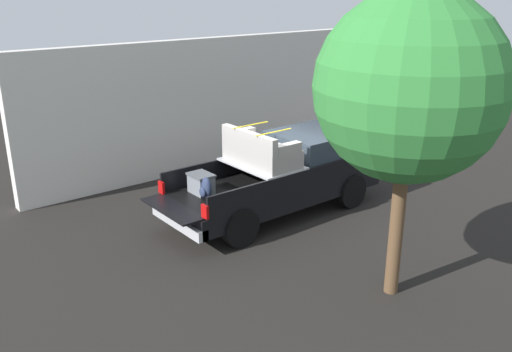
% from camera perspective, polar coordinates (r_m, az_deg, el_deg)
% --- Properties ---
extents(ground_plane, '(40.00, 40.00, 0.00)m').
position_cam_1_polar(ground_plane, '(13.43, 2.00, -3.89)').
color(ground_plane, black).
extents(pickup_truck, '(6.05, 2.06, 2.23)m').
position_cam_1_polar(pickup_truck, '(13.31, 3.27, 0.37)').
color(pickup_truck, black).
rests_on(pickup_truck, ground_plane).
extents(building_facade, '(11.57, 0.36, 3.88)m').
position_cam_1_polar(building_facade, '(16.53, -5.11, 7.58)').
color(building_facade, silver).
rests_on(building_facade, ground_plane).
extents(tree_background, '(3.15, 3.15, 5.34)m').
position_cam_1_polar(tree_background, '(9.18, 15.87, 8.87)').
color(tree_background, brown).
rests_on(tree_background, ground_plane).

